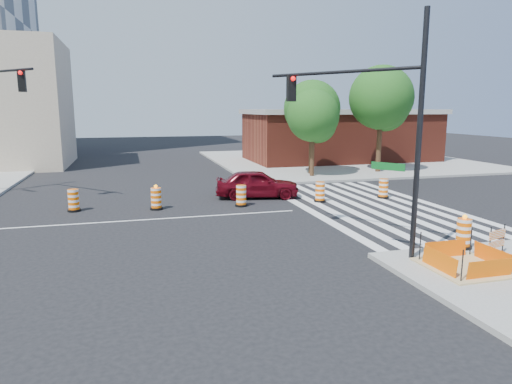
% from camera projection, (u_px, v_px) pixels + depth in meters
% --- Properties ---
extents(ground, '(120.00, 120.00, 0.00)m').
position_uv_depth(ground, '(136.00, 220.00, 19.25)').
color(ground, black).
rests_on(ground, ground).
extents(sidewalk_ne, '(22.00, 22.00, 0.15)m').
position_uv_depth(sidewalk_ne, '(339.00, 160.00, 41.02)').
color(sidewalk_ne, gray).
rests_on(sidewalk_ne, ground).
extents(crosswalk_east, '(6.75, 13.50, 0.01)m').
position_uv_depth(crosswalk_east, '(369.00, 206.00, 22.12)').
color(crosswalk_east, silver).
rests_on(crosswalk_east, ground).
extents(lane_centerline, '(14.00, 0.12, 0.01)m').
position_uv_depth(lane_centerline, '(136.00, 220.00, 19.25)').
color(lane_centerline, silver).
rests_on(lane_centerline, ground).
extents(excavation_pit, '(2.20, 2.20, 0.90)m').
position_uv_depth(excavation_pit, '(466.00, 266.00, 13.03)').
color(excavation_pit, tan).
rests_on(excavation_pit, ground).
extents(brick_storefront, '(16.50, 8.50, 4.60)m').
position_uv_depth(brick_storefront, '(340.00, 135.00, 40.62)').
color(brick_storefront, maroon).
rests_on(brick_storefront, ground).
extents(red_coupe, '(4.64, 2.58, 1.49)m').
position_uv_depth(red_coupe, '(257.00, 184.00, 24.07)').
color(red_coupe, '#510610').
rests_on(red_coupe, ground).
extents(signal_pole_se, '(3.18, 4.66, 7.30)m').
position_uv_depth(signal_pole_se, '(372.00, 114.00, 14.17)').
color(signal_pole_se, black).
rests_on(signal_pole_se, ground).
extents(pit_drum, '(0.57, 0.57, 1.13)m').
position_uv_depth(pit_drum, '(463.00, 234.00, 14.84)').
color(pit_drum, black).
rests_on(pit_drum, ground).
extents(barricade, '(0.79, 0.27, 0.95)m').
position_uv_depth(barricade, '(497.00, 239.00, 14.11)').
color(barricade, '#FA6305').
rests_on(barricade, ground).
extents(tree_north_c, '(3.50, 3.50, 5.95)m').
position_uv_depth(tree_north_c, '(313.00, 119.00, 30.43)').
color(tree_north_c, '#382314').
rests_on(tree_north_c, ground).
extents(tree_north_d, '(3.89, 3.89, 6.61)m').
position_uv_depth(tree_north_d, '(312.00, 112.00, 31.45)').
color(tree_north_d, '#382314').
rests_on(tree_north_d, ground).
extents(tree_north_e, '(4.53, 4.53, 7.70)m').
position_uv_depth(tree_north_e, '(381.00, 101.00, 32.40)').
color(tree_north_e, '#382314').
rests_on(tree_north_e, ground).
extents(median_drum_2, '(0.60, 0.60, 1.02)m').
position_uv_depth(median_drum_2, '(74.00, 201.00, 20.87)').
color(median_drum_2, black).
rests_on(median_drum_2, ground).
extents(median_drum_3, '(0.60, 0.60, 1.18)m').
position_uv_depth(median_drum_3, '(156.00, 199.00, 21.25)').
color(median_drum_3, black).
rests_on(median_drum_3, ground).
extents(median_drum_4, '(0.60, 0.60, 1.02)m').
position_uv_depth(median_drum_4, '(241.00, 196.00, 21.97)').
color(median_drum_4, black).
rests_on(median_drum_4, ground).
extents(median_drum_5, '(0.60, 0.60, 1.02)m').
position_uv_depth(median_drum_5, '(320.00, 193.00, 23.01)').
color(median_drum_5, black).
rests_on(median_drum_5, ground).
extents(median_drum_6, '(0.60, 0.60, 1.02)m').
position_uv_depth(median_drum_6, '(383.00, 189.00, 23.98)').
color(median_drum_6, black).
rests_on(median_drum_6, ground).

